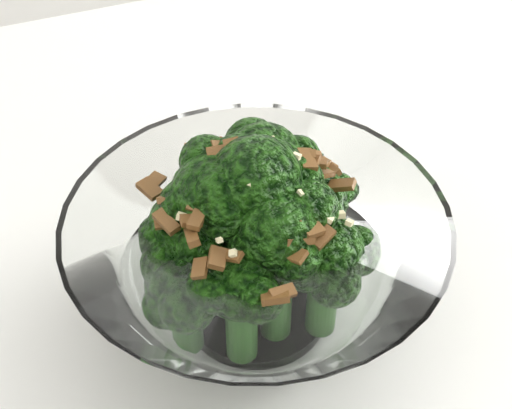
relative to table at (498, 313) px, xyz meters
name	(u,v)px	position (x,y,z in m)	size (l,w,h in m)	color
table	(498,313)	(0.00, 0.00, 0.00)	(1.28, 0.92, 0.75)	white
broccoli_dish	(256,253)	(-0.17, 0.03, 0.12)	(0.20, 0.20, 0.13)	white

